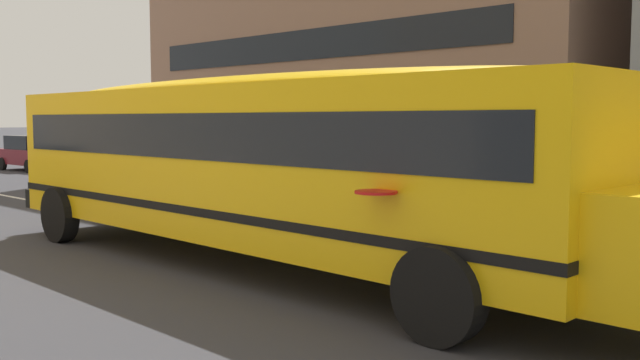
# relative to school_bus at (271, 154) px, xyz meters

# --- Properties ---
(ground_plane) EXTENTS (400.00, 400.00, 0.00)m
(ground_plane) POSITION_rel_school_bus_xyz_m (-2.22, 1.39, -1.84)
(ground_plane) COLOR #38383D
(sidewalk_far) EXTENTS (120.00, 3.00, 0.01)m
(sidewalk_far) POSITION_rel_school_bus_xyz_m (-2.22, 9.33, -1.83)
(sidewalk_far) COLOR gray
(sidewalk_far) RESTS_ON ground_plane
(lane_centreline) EXTENTS (110.00, 0.16, 0.01)m
(lane_centreline) POSITION_rel_school_bus_xyz_m (-2.22, 1.39, -1.84)
(lane_centreline) COLOR silver
(lane_centreline) RESTS_ON ground_plane
(school_bus) EXTENTS (13.89, 3.40, 3.10)m
(school_bus) POSITION_rel_school_bus_xyz_m (0.00, 0.00, 0.00)
(school_bus) COLOR yellow
(school_bus) RESTS_ON ground_plane
(parked_car_maroon_far_corner) EXTENTS (3.99, 2.05, 1.64)m
(parked_car_maroon_far_corner) POSITION_rel_school_bus_xyz_m (-24.32, 6.76, -1.00)
(parked_car_maroon_far_corner) COLOR maroon
(parked_car_maroon_far_corner) RESTS_ON ground_plane
(parked_car_silver_by_lamppost) EXTENTS (3.95, 1.98, 1.64)m
(parked_car_silver_by_lamppost) POSITION_rel_school_bus_xyz_m (-13.00, 6.49, -1.00)
(parked_car_silver_by_lamppost) COLOR #B7BABF
(parked_car_silver_by_lamppost) RESTS_ON ground_plane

